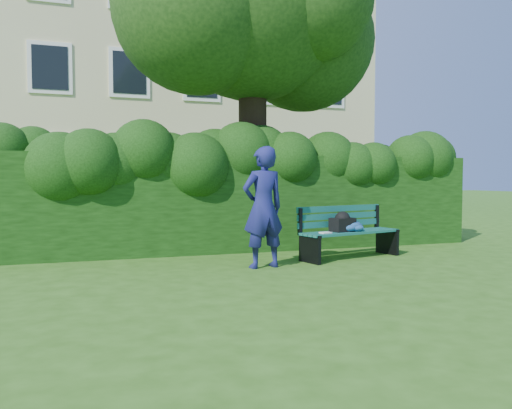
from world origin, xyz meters
name	(u,v)px	position (x,y,z in m)	size (l,w,h in m)	color
ground	(269,270)	(0.00, 0.00, 0.00)	(80.00, 80.00, 0.00)	#2E5A16
apartment_building	(152,65)	(0.00, 13.99, 6.00)	(16.00, 8.08, 12.00)	#CDC189
hedge	(229,203)	(0.00, 2.20, 0.90)	(10.00, 1.00, 1.80)	black
tree	(253,9)	(0.71, 2.91, 4.82)	(5.59, 4.56, 6.87)	black
park_bench	(347,229)	(1.66, 0.62, 0.50)	(1.96, 0.99, 0.89)	#105044
man_reading	(263,207)	(-0.01, 0.22, 0.93)	(0.68, 0.44, 1.85)	navy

